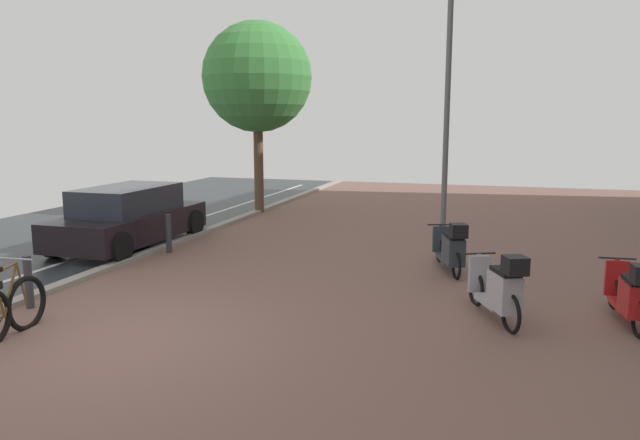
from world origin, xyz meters
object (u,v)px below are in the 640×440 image
scooter_far (631,295)px  bollard_near (29,282)px  scooter_mid (451,248)px  street_tree (257,78)px  parked_car_near (129,217)px  scooter_near (499,289)px  bollard_far (169,234)px  bicycle_foreground (3,308)px  lamp_post (448,86)px

scooter_far → bollard_near: size_ratio=2.18×
scooter_mid → street_tree: 9.12m
scooter_far → parked_car_near: (-9.67, 2.54, 0.20)m
scooter_near → bollard_far: bearing=159.5°
scooter_far → scooter_near: bearing=-168.2°
scooter_far → bicycle_foreground: bearing=-160.0°
bollard_near → scooter_near: bearing=11.8°
scooter_mid → bollard_far: size_ratio=2.14×
scooter_mid → parked_car_near: parked_car_near is taller
scooter_near → parked_car_near: parked_car_near is taller
parked_car_near → bollard_near: (1.22, -4.30, -0.24)m
bicycle_foreground → scooter_mid: bicycle_foreground is taller
parked_car_near → bollard_near: size_ratio=4.96×
scooter_near → scooter_mid: (-0.87, 2.56, -0.02)m
lamp_post → street_tree: bearing=166.0°
bollard_far → scooter_mid: bearing=0.5°
scooter_far → street_tree: (-8.78, 7.88, 3.56)m
scooter_near → bollard_near: (-6.73, -1.41, -0.08)m
scooter_mid → parked_car_near: size_ratio=0.44×
street_tree → bollard_far: 6.77m
lamp_post → bicycle_foreground: bearing=-116.8°
bicycle_foreground → street_tree: bearing=95.0°
bicycle_foreground → scooter_near: bearing=22.2°
scooter_far → bollard_near: (-8.45, -1.77, -0.04)m
scooter_mid → scooter_far: 3.40m
bicycle_foreground → scooter_mid: 7.30m
bollard_near → street_tree: bearing=91.9°
scooter_far → lamp_post: (-3.13, 6.47, 3.16)m
bollard_far → parked_car_near: bearing=162.8°
street_tree → bollard_far: street_tree is taller
scooter_near → lamp_post: bearing=101.7°
bollard_near → bollard_far: (0.00, 3.93, 0.01)m
bicycle_foreground → bollard_far: size_ratio=1.75×
street_tree → bollard_near: street_tree is taller
scooter_mid → scooter_far: size_ratio=1.00×
parked_car_near → bollard_far: bearing=-17.2°
scooter_near → street_tree: 11.41m
bicycle_foreground → scooter_near: 6.62m
bicycle_foreground → bollard_near: size_ratio=1.78×
parked_car_near → bollard_far: parked_car_near is taller
bicycle_foreground → scooter_near: (6.12, 2.50, 0.08)m
scooter_mid → bollard_near: 7.08m
scooter_mid → bollard_near: bearing=-145.9°
bicycle_foreground → parked_car_near: parked_car_near is taller
bollard_near → parked_car_near: bearing=105.8°
scooter_far → street_tree: 12.32m
scooter_mid → bollard_far: (-5.86, -0.05, -0.05)m
scooter_mid → scooter_far: bearing=-40.4°
parked_car_near → street_tree: (0.89, 5.34, 3.37)m
bicycle_foreground → bollard_near: 1.25m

